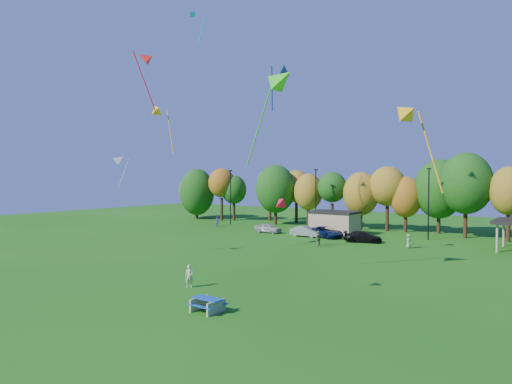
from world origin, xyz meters
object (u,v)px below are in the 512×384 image
Objects in this scene: picnic_table at (208,304)px; car_c at (325,232)px; car_a at (268,228)px; car_d at (363,237)px; car_b at (306,232)px; kite_flyer at (189,276)px.

car_c is at bearing 107.33° from picnic_table.
car_d is (14.65, -1.04, -0.03)m from car_a.
car_c is 1.14× the size of car_d.
car_a is 14.69m from car_d.
picnic_table is 34.88m from car_b.
car_b reaches higher than car_d.
kite_flyer reaches higher than car_a.
car_d is at bearing -85.31° from car_c.
kite_flyer is at bearing -156.09° from car_a.
kite_flyer reaches higher than picnic_table.
car_c is (8.95, 0.15, 0.03)m from car_a.
car_a is at bearing 120.47° from picnic_table.
car_b is 2.58m from car_c.
car_d reaches higher than picnic_table.
car_c is at bearing -72.69° from car_b.
car_c reaches higher than car_b.
car_a is at bearing 74.07° from kite_flyer.
kite_flyer is 0.36× the size of car_d.
car_d is at bearing 98.19° from picnic_table.
car_d is (8.17, -0.42, -0.04)m from car_b.
car_c is at bearing 58.27° from kite_flyer.
picnic_table is 0.38× the size of car_c.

